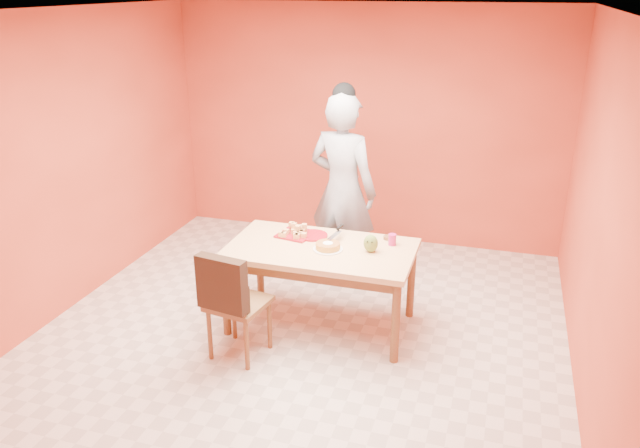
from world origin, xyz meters
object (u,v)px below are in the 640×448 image
(pastry_platter, at_px, (296,234))
(red_dinner_plate, at_px, (313,235))
(person, at_px, (343,191))
(checker_tin, at_px, (389,238))
(dining_chair, at_px, (237,301))
(dining_table, at_px, (321,257))
(egg_ornament, at_px, (371,243))
(magenta_glass, at_px, (392,240))
(sponge_cake, at_px, (328,246))

(pastry_platter, distance_m, red_dinner_plate, 0.15)
(person, distance_m, checker_tin, 0.84)
(red_dinner_plate, bearing_deg, dining_chair, -112.28)
(dining_table, distance_m, dining_chair, 0.85)
(pastry_platter, bearing_deg, egg_ornament, -13.19)
(pastry_platter, height_order, egg_ornament, egg_ornament)
(dining_table, height_order, dining_chair, dining_chair)
(dining_table, bearing_deg, pastry_platter, 146.00)
(pastry_platter, bearing_deg, magenta_glass, 2.03)
(dining_chair, distance_m, red_dinner_plate, 0.99)
(dining_table, xyz_separation_m, dining_chair, (-0.50, -0.66, -0.17))
(sponge_cake, xyz_separation_m, egg_ornament, (0.36, 0.06, 0.04))
(dining_table, height_order, magenta_glass, magenta_glass)
(person, height_order, red_dinner_plate, person)
(pastry_platter, height_order, red_dinner_plate, pastry_platter)
(dining_table, relative_size, dining_chair, 1.67)
(checker_tin, bearing_deg, sponge_cake, -139.37)
(dining_table, bearing_deg, red_dinner_plate, 123.41)
(dining_table, bearing_deg, egg_ornament, 3.95)
(dining_table, distance_m, person, 0.98)
(dining_chair, relative_size, magenta_glass, 9.69)
(person, relative_size, egg_ornament, 12.59)
(red_dinner_plate, relative_size, magenta_glass, 2.73)
(dining_chair, distance_m, magenta_glass, 1.43)
(dining_chair, xyz_separation_m, checker_tin, (1.02, 1.01, 0.28))
(dining_chair, height_order, person, person)
(dining_table, distance_m, magenta_glass, 0.64)
(dining_table, xyz_separation_m, egg_ornament, (0.43, 0.03, 0.17))
(dining_table, xyz_separation_m, red_dinner_plate, (-0.14, 0.22, 0.10))
(dining_table, bearing_deg, sponge_cake, -25.90)
(checker_tin, bearing_deg, person, 135.16)
(magenta_glass, distance_m, checker_tin, 0.14)
(person, relative_size, sponge_cake, 9.29)
(pastry_platter, bearing_deg, person, 71.76)
(magenta_glass, relative_size, checker_tin, 1.06)
(dining_chair, distance_m, sponge_cake, 0.90)
(dining_chair, height_order, pastry_platter, dining_chair)
(dining_table, distance_m, sponge_cake, 0.15)
(red_dinner_plate, bearing_deg, egg_ornament, -18.07)
(dining_chair, relative_size, person, 0.49)
(sponge_cake, bearing_deg, dining_table, 154.10)
(pastry_platter, distance_m, checker_tin, 0.83)
(pastry_platter, bearing_deg, dining_table, -34.00)
(person, bearing_deg, checker_tin, 149.02)
(dining_table, height_order, egg_ornament, egg_ornament)
(dining_table, relative_size, person, 0.82)
(dining_chair, bearing_deg, red_dinner_plate, 76.96)
(red_dinner_plate, bearing_deg, dining_table, -56.59)
(egg_ornament, relative_size, magenta_glass, 1.57)
(pastry_platter, xyz_separation_m, sponge_cake, (0.37, -0.24, 0.03))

